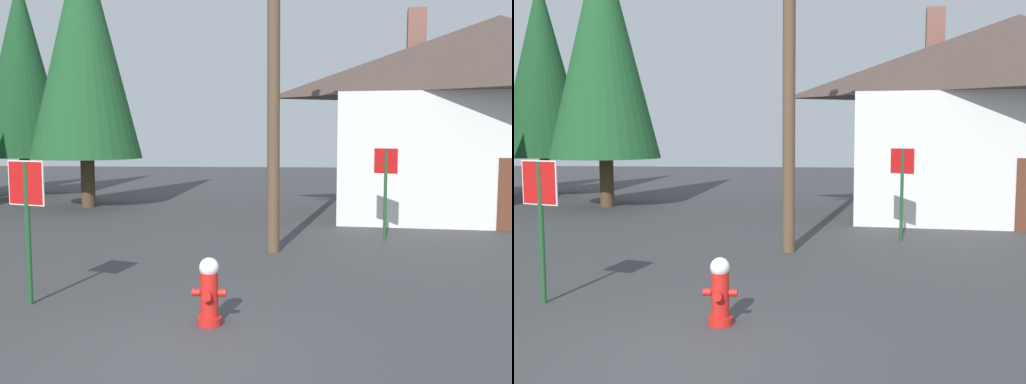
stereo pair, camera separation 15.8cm
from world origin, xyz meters
TOP-DOWN VIEW (x-y plane):
  - ground_plane at (0.00, 0.00)m, footprint 80.00×80.00m
  - stop_sign_near at (-2.65, 2.00)m, footprint 0.66×0.24m
  - fire_hydrant at (0.29, 1.22)m, footprint 0.48×0.41m
  - utility_pole at (0.94, 6.32)m, footprint 1.60×0.28m
  - stop_sign_far at (3.64, 7.91)m, footprint 0.56×0.35m
  - house at (7.71, 12.50)m, footprint 11.09×7.36m
  - pine_tree_mid_left at (-6.16, 13.92)m, footprint 3.95×3.95m
  - pine_tree_far_center at (-10.30, 17.61)m, footprint 3.70×3.70m

SIDE VIEW (x-z plane):
  - ground_plane at x=0.00m, z-range -0.10..0.00m
  - fire_hydrant at x=0.29m, z-range -0.01..0.94m
  - stop_sign_near at x=-2.65m, z-range 0.47..2.71m
  - stop_sign_far at x=3.64m, z-range 0.47..2.78m
  - house at x=7.71m, z-range -0.13..6.71m
  - utility_pole at x=0.94m, z-range 0.18..8.57m
  - pine_tree_far_center at x=-10.30m, z-range 0.82..10.07m
  - pine_tree_mid_left at x=-6.16m, z-range 0.87..10.73m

